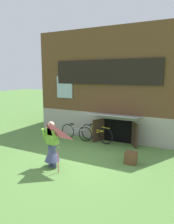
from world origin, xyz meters
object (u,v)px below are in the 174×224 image
bicycle_silver (76,132)px  wooden_crate (131,158)px  person (52,148)px  kite (50,134)px  bicycle_yellow (96,134)px

bicycle_silver → wooden_crate: 3.46m
person → kite: 0.85m
kite → wooden_crate: (2.01, 1.95, -1.09)m
person → bicycle_silver: 3.11m
bicycle_yellow → bicycle_silver: (-0.98, -0.15, -0.02)m
person → kite: (0.29, -0.48, 0.63)m
wooden_crate → bicycle_yellow: bearing=141.4°
bicycle_yellow → bicycle_silver: 0.99m
kite → bicycle_silver: 3.76m
person → kite: size_ratio=0.98×
bicycle_yellow → bicycle_silver: bearing=-159.7°
wooden_crate → bicycle_silver: bearing=153.7°
person → kite: kite is taller
bicycle_yellow → person: bearing=-82.1°
wooden_crate → person: bearing=-147.5°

